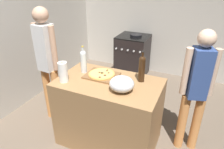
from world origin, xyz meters
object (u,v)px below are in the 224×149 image
object	(u,v)px
pizza	(102,74)
person_in_red	(196,88)
paper_towel_roll	(63,72)
person_in_stripes	(47,60)
wine_bottle_clear	(142,68)
wine_bottle_dark	(83,60)
mixing_bowl	(122,84)
stove	(133,56)

from	to	relation	value
pizza	person_in_red	distance (m)	1.13
paper_towel_roll	person_in_stripes	world-z (taller)	person_in_stripes
pizza	paper_towel_roll	xyz separation A→B (m)	(-0.35, -0.30, 0.09)
wine_bottle_clear	person_in_red	size ratio (longest dim) A/B	0.24
wine_bottle_dark	pizza	bearing A→B (deg)	-2.96
wine_bottle_dark	mixing_bowl	bearing A→B (deg)	-20.57
wine_bottle_dark	person_in_red	world-z (taller)	person_in_red
person_in_stripes	person_in_red	distance (m)	1.97
pizza	paper_towel_roll	distance (m)	0.47
paper_towel_roll	stove	world-z (taller)	paper_towel_roll
person_in_stripes	stove	bearing A→B (deg)	73.52
pizza	mixing_bowl	world-z (taller)	mixing_bowl
wine_bottle_clear	person_in_stripes	distance (m)	1.34
mixing_bowl	wine_bottle_clear	size ratio (longest dim) A/B	0.72
pizza	stove	world-z (taller)	pizza
mixing_bowl	stove	world-z (taller)	mixing_bowl
stove	person_in_stripes	xyz separation A→B (m)	(-0.58, -1.97, 0.54)
wine_bottle_clear	stove	world-z (taller)	wine_bottle_clear
person_in_red	pizza	bearing A→B (deg)	-168.77
paper_towel_roll	wine_bottle_dark	world-z (taller)	wine_bottle_dark
pizza	wine_bottle_clear	xyz separation A→B (m)	(0.49, 0.08, 0.14)
pizza	stove	xyz separation A→B (m)	(-0.26, 1.96, -0.50)
stove	mixing_bowl	bearing A→B (deg)	-74.17
person_in_red	mixing_bowl	bearing A→B (deg)	-149.54
paper_towel_roll	stove	bearing A→B (deg)	87.75
pizza	person_in_red	xyz separation A→B (m)	(1.11, 0.22, -0.05)
pizza	wine_bottle_dark	bearing A→B (deg)	177.04
mixing_bowl	wine_bottle_clear	bearing A→B (deg)	67.41
pizza	person_in_stripes	size ratio (longest dim) A/B	0.19
paper_towel_roll	person_in_stripes	bearing A→B (deg)	148.91
paper_towel_roll	mixing_bowl	bearing A→B (deg)	6.79
wine_bottle_clear	person_in_red	distance (m)	0.66
mixing_bowl	paper_towel_roll	world-z (taller)	paper_towel_roll
wine_bottle_dark	stove	size ratio (longest dim) A/B	0.38
wine_bottle_clear	stove	size ratio (longest dim) A/B	0.41
stove	person_in_red	world-z (taller)	person_in_red
paper_towel_roll	person_in_red	size ratio (longest dim) A/B	0.16
wine_bottle_dark	person_in_stripes	distance (m)	0.59
pizza	wine_bottle_clear	distance (m)	0.51
person_in_stripes	pizza	bearing A→B (deg)	0.47
mixing_bowl	paper_towel_roll	size ratio (longest dim) A/B	1.11
paper_towel_roll	person_in_stripes	size ratio (longest dim) A/B	0.15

